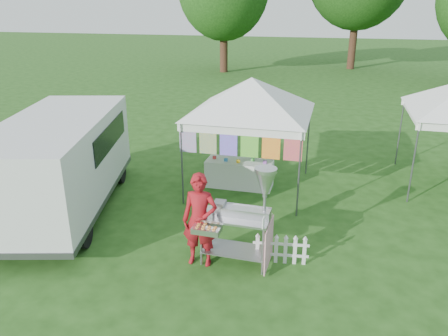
# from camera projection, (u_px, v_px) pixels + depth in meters

# --- Properties ---
(ground) EXTENTS (120.00, 120.00, 0.00)m
(ground) POSITION_uv_depth(u_px,v_px,m) (216.00, 253.00, 8.83)
(ground) COLOR #1E4513
(ground) RESTS_ON ground
(canopy_main) EXTENTS (4.24, 4.24, 3.45)m
(canopy_main) POSITION_uv_depth(u_px,v_px,m) (252.00, 78.00, 10.94)
(canopy_main) COLOR #59595E
(canopy_main) RESTS_ON ground
(donut_cart) EXTENTS (1.46, 0.95, 2.00)m
(donut_cart) POSITION_uv_depth(u_px,v_px,m) (246.00, 209.00, 8.07)
(donut_cart) COLOR gray
(donut_cart) RESTS_ON ground
(vendor) EXTENTS (0.69, 0.47, 1.85)m
(vendor) POSITION_uv_depth(u_px,v_px,m) (200.00, 220.00, 8.20)
(vendor) COLOR maroon
(vendor) RESTS_ON ground
(cargo_van) EXTENTS (3.51, 5.84, 2.27)m
(cargo_van) POSITION_uv_depth(u_px,v_px,m) (62.00, 161.00, 10.40)
(cargo_van) COLOR silver
(cargo_van) RESTS_ON ground
(picket_fence) EXTENTS (1.07, 0.16, 0.56)m
(picket_fence) POSITION_uv_depth(u_px,v_px,m) (281.00, 250.00, 8.41)
(picket_fence) COLOR silver
(picket_fence) RESTS_ON ground
(display_table) EXTENTS (1.80, 0.70, 0.74)m
(display_table) POSITION_uv_depth(u_px,v_px,m) (239.00, 174.00, 11.94)
(display_table) COLOR white
(display_table) RESTS_ON ground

